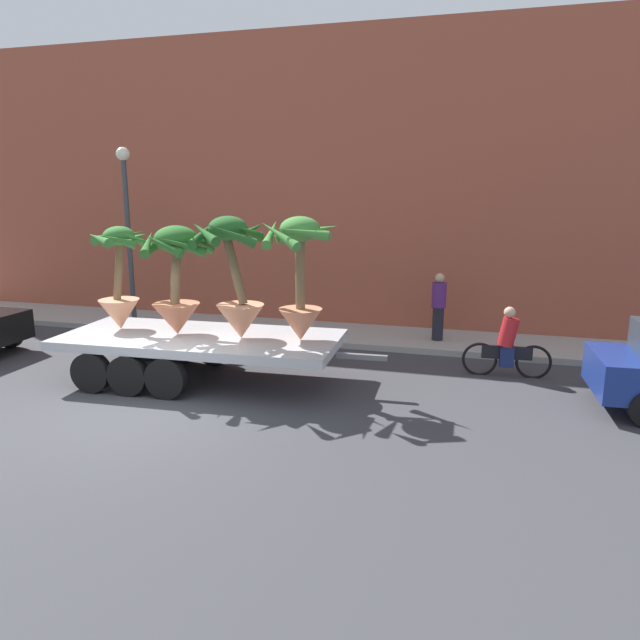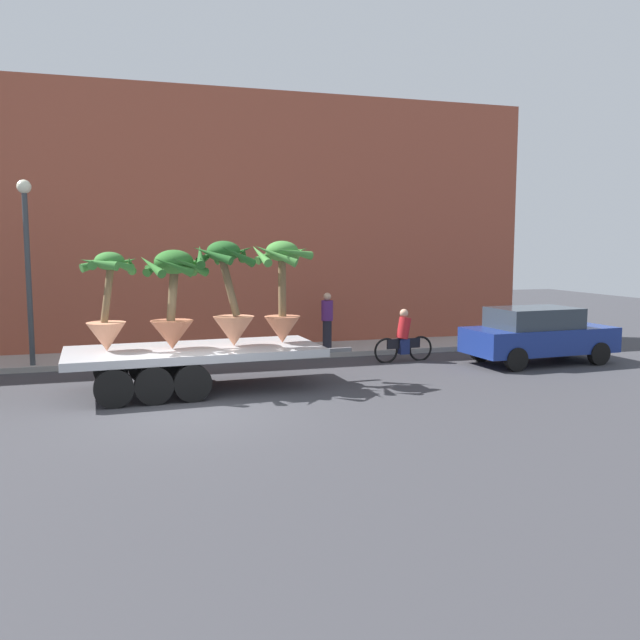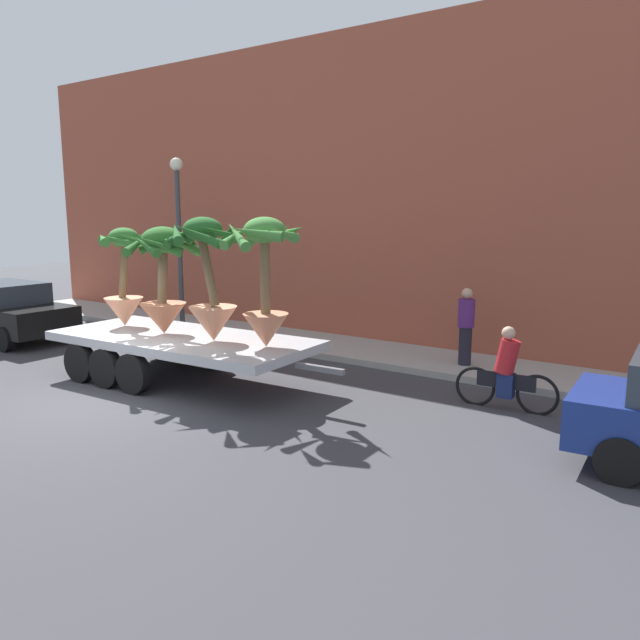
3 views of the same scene
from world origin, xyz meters
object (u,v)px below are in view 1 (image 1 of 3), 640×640
at_px(potted_palm_rear, 120,280).
at_px(potted_palm_extra, 300,276).
at_px(pedestrian_near_gate, 439,305).
at_px(flatbed_trailer, 190,345).
at_px(street_lamp, 127,214).
at_px(cyclist, 507,346).
at_px(potted_palm_front, 235,280).
at_px(potted_palm_middle, 177,277).

bearing_deg(potted_palm_rear, potted_palm_extra, 1.80).
xyz_separation_m(potted_palm_rear, potted_palm_extra, (3.93, 0.12, 0.24)).
height_order(potted_palm_rear, pedestrian_near_gate, potted_palm_rear).
xyz_separation_m(potted_palm_rear, pedestrian_near_gate, (6.29, 4.15, -0.98)).
bearing_deg(flatbed_trailer, potted_palm_extra, 4.54).
bearing_deg(street_lamp, cyclist, -8.46).
distance_m(potted_palm_front, cyclist, 5.85).
relative_size(potted_palm_middle, potted_palm_extra, 0.92).
bearing_deg(pedestrian_near_gate, potted_palm_middle, -139.12).
bearing_deg(flatbed_trailer, potted_palm_middle, -172.43).
distance_m(flatbed_trailer, potted_palm_extra, 2.78).
distance_m(potted_palm_extra, street_lamp, 6.94).
height_order(flatbed_trailer, cyclist, cyclist).
bearing_deg(cyclist, potted_palm_middle, -162.12).
relative_size(cyclist, pedestrian_near_gate, 1.08).
bearing_deg(potted_palm_middle, potted_palm_front, 1.48).
distance_m(potted_palm_extra, cyclist, 4.70).
bearing_deg(street_lamp, potted_palm_middle, -46.08).
height_order(flatbed_trailer, potted_palm_front, potted_palm_front).
bearing_deg(flatbed_trailer, potted_palm_front, 0.33).
bearing_deg(potted_palm_rear, potted_palm_middle, -3.59).
relative_size(potted_palm_front, cyclist, 1.32).
distance_m(potted_palm_rear, potted_palm_middle, 1.41).
bearing_deg(potted_palm_middle, pedestrian_near_gate, 40.88).
distance_m(potted_palm_rear, potted_palm_extra, 3.94).
relative_size(flatbed_trailer, street_lamp, 1.40).
distance_m(flatbed_trailer, potted_palm_rear, 2.04).
relative_size(flatbed_trailer, pedestrian_near_gate, 3.94).
relative_size(potted_palm_middle, pedestrian_near_gate, 1.30).
xyz_separation_m(cyclist, pedestrian_near_gate, (-1.63, 2.13, 0.37)).
bearing_deg(street_lamp, flatbed_trailer, -44.28).
xyz_separation_m(potted_palm_middle, pedestrian_near_gate, (4.89, 4.23, -1.13)).
relative_size(flatbed_trailer, cyclist, 3.66).
xyz_separation_m(cyclist, street_lamp, (-9.98, 1.48, 2.56)).
distance_m(potted_palm_middle, street_lamp, 5.09).
bearing_deg(street_lamp, potted_palm_extra, -29.42).
height_order(potted_palm_rear, potted_palm_front, potted_palm_front).
xyz_separation_m(potted_palm_rear, potted_palm_middle, (1.40, -0.09, 0.14)).
bearing_deg(cyclist, flatbed_trailer, -161.81).
bearing_deg(flatbed_trailer, pedestrian_near_gate, 41.88).
relative_size(potted_palm_middle, cyclist, 1.21).
height_order(potted_palm_middle, pedestrian_near_gate, potted_palm_middle).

